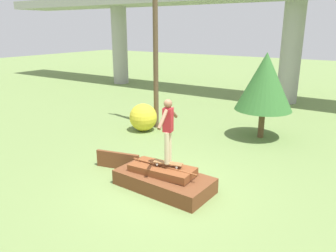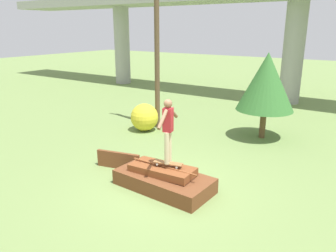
{
  "view_description": "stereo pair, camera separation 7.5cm",
  "coord_description": "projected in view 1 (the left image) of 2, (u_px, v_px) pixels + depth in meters",
  "views": [
    {
      "loc": [
        4.32,
        -6.38,
        4.02
      ],
      "look_at": [
        0.09,
        0.06,
        1.69
      ],
      "focal_mm": 35.0,
      "sensor_mm": 36.0,
      "label": 1
    },
    {
      "loc": [
        4.38,
        -6.33,
        4.02
      ],
      "look_at": [
        0.09,
        0.06,
        1.69
      ],
      "focal_mm": 35.0,
      "sensor_mm": 36.0,
      "label": 2
    }
  ],
  "objects": [
    {
      "name": "ground_plane",
      "position": [
        164.0,
        188.0,
        8.53
      ],
      "size": [
        80.0,
        80.0,
        0.0
      ],
      "primitive_type": "plane",
      "color": "olive"
    },
    {
      "name": "scrap_pile",
      "position": [
        164.0,
        179.0,
        8.47
      ],
      "size": [
        2.57,
        1.36,
        0.63
      ],
      "color": "brown",
      "rests_on": "ground_plane"
    },
    {
      "name": "scrap_plank_loose",
      "position": [
        118.0,
        161.0,
        9.65
      ],
      "size": [
        1.35,
        0.41,
        0.51
      ],
      "color": "brown",
      "rests_on": "ground_plane"
    },
    {
      "name": "skateboard",
      "position": [
        168.0,
        163.0,
        8.33
      ],
      "size": [
        0.79,
        0.36,
        0.09
      ],
      "color": "brown",
      "rests_on": "scrap_pile"
    },
    {
      "name": "skater",
      "position": [
        168.0,
        127.0,
        8.05
      ],
      "size": [
        0.35,
        1.22,
        1.64
      ],
      "color": "#C6B78E",
      "rests_on": "skateboard"
    },
    {
      "name": "highway_overpass",
      "position": [
        296.0,
        4.0,
        16.8
      ],
      "size": [
        44.0,
        3.27,
        6.05
      ],
      "color": "#9E9E99",
      "rests_on": "ground_plane"
    },
    {
      "name": "utility_pole",
      "position": [
        155.0,
        23.0,
        12.55
      ],
      "size": [
        1.3,
        0.2,
        8.14
      ],
      "color": "brown",
      "rests_on": "ground_plane"
    },
    {
      "name": "tree_behind_left",
      "position": [
        265.0,
        82.0,
        11.89
      ],
      "size": [
        2.09,
        2.09,
        3.19
      ],
      "color": "brown",
      "rests_on": "ground_plane"
    },
    {
      "name": "bush_yellow_flowering",
      "position": [
        143.0,
        117.0,
        13.15
      ],
      "size": [
        1.11,
        1.11,
        1.11
      ],
      "color": "gold",
      "rests_on": "ground_plane"
    }
  ]
}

